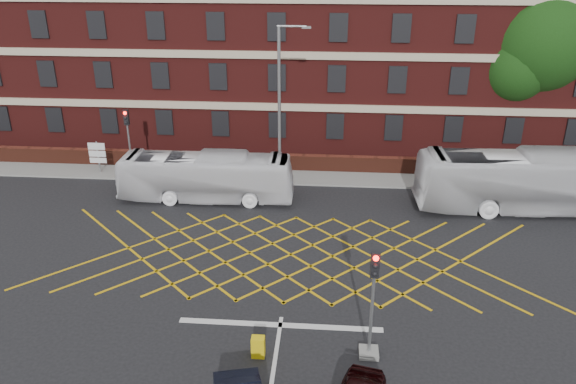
# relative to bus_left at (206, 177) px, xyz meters

# --- Properties ---
(ground) EXTENTS (120.00, 120.00, 0.00)m
(ground) POSITION_rel_bus_left_xyz_m (5.37, -8.08, -1.40)
(ground) COLOR black
(ground) RESTS_ON ground
(victorian_building) EXTENTS (51.00, 12.17, 20.40)m
(victorian_building) POSITION_rel_bus_left_xyz_m (5.62, 13.92, 6.44)
(victorian_building) COLOR #501614
(victorian_building) RESTS_ON ground
(boundary_wall) EXTENTS (56.00, 0.50, 1.10)m
(boundary_wall) POSITION_rel_bus_left_xyz_m (5.37, 4.92, -0.85)
(boundary_wall) COLOR #532116
(boundary_wall) RESTS_ON ground
(far_pavement) EXTENTS (60.00, 3.00, 0.12)m
(far_pavement) POSITION_rel_bus_left_xyz_m (5.37, 3.92, -1.34)
(far_pavement) COLOR slate
(far_pavement) RESTS_ON ground
(box_junction_hatching) EXTENTS (8.22, 8.22, 0.02)m
(box_junction_hatching) POSITION_rel_bus_left_xyz_m (5.37, -6.08, -1.39)
(box_junction_hatching) COLOR #CC990C
(box_junction_hatching) RESTS_ON ground
(stop_line) EXTENTS (8.00, 0.30, 0.02)m
(stop_line) POSITION_rel_bus_left_xyz_m (5.37, -11.58, -1.39)
(stop_line) COLOR silver
(stop_line) RESTS_ON ground
(bus_left) EXTENTS (10.06, 2.47, 2.80)m
(bus_left) POSITION_rel_bus_left_xyz_m (0.00, 0.00, 0.00)
(bus_left) COLOR white
(bus_left) RESTS_ON ground
(bus_right) EXTENTS (12.30, 3.33, 3.40)m
(bus_right) POSITION_rel_bus_left_xyz_m (18.06, 0.03, 0.30)
(bus_right) COLOR silver
(bus_right) RESTS_ON ground
(deciduous_tree) EXTENTS (7.49, 7.19, 11.39)m
(deciduous_tree) POSITION_rel_bus_left_xyz_m (20.61, 9.95, 5.88)
(deciduous_tree) COLOR black
(deciduous_tree) RESTS_ON ground
(traffic_light_near) EXTENTS (0.70, 0.70, 4.27)m
(traffic_light_near) POSITION_rel_bus_left_xyz_m (8.73, -13.05, 0.37)
(traffic_light_near) COLOR slate
(traffic_light_near) RESTS_ON ground
(traffic_light_far) EXTENTS (0.70, 0.70, 4.27)m
(traffic_light_far) POSITION_rel_bus_left_xyz_m (-5.66, 3.46, 0.37)
(traffic_light_far) COLOR slate
(traffic_light_far) RESTS_ON ground
(street_lamp) EXTENTS (2.25, 1.00, 9.69)m
(street_lamp) POSITION_rel_bus_left_xyz_m (4.17, 1.74, 2.00)
(street_lamp) COLOR slate
(street_lamp) RESTS_ON ground
(direction_signs) EXTENTS (1.10, 0.16, 2.20)m
(direction_signs) POSITION_rel_bus_left_xyz_m (-7.79, 3.32, -0.02)
(direction_signs) COLOR gray
(direction_signs) RESTS_ON ground
(utility_cabinet) EXTENTS (0.48, 0.35, 0.82)m
(utility_cabinet) POSITION_rel_bus_left_xyz_m (4.75, -13.43, -0.99)
(utility_cabinet) COLOR yellow
(utility_cabinet) RESTS_ON ground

